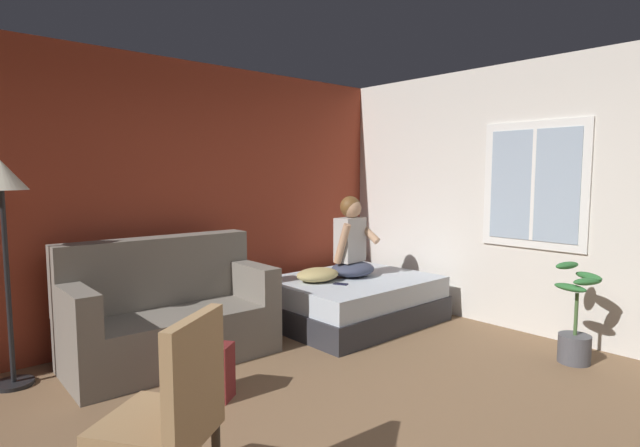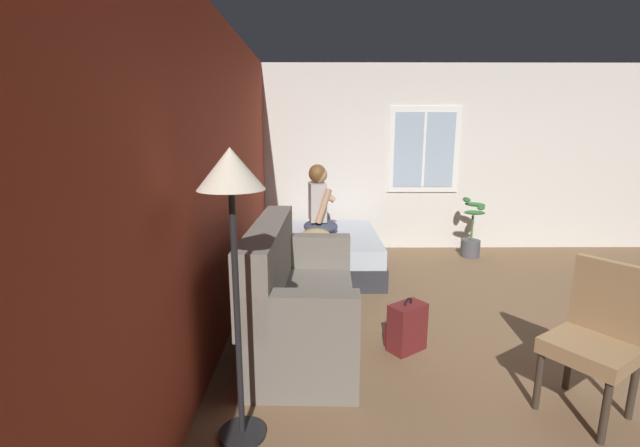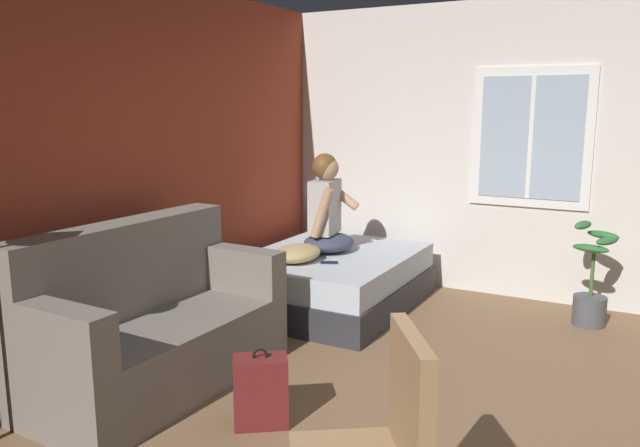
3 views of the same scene
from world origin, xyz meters
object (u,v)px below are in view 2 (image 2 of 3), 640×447
object	(u,v)px
person_seated	(319,205)
backpack	(406,328)
cell_phone	(338,239)
couch	(296,300)
potted_plant	(472,236)
bed	(325,252)
side_chair	(598,334)
throw_pillow	(316,236)
floor_lamp	(232,199)

from	to	relation	value
person_seated	backpack	world-z (taller)	person_seated
person_seated	cell_phone	bearing A→B (deg)	-149.60
couch	potted_plant	xyz separation A→B (m)	(2.52, -2.37, -0.09)
backpack	couch	bearing A→B (deg)	83.13
bed	couch	size ratio (longest dim) A/B	1.00
side_chair	potted_plant	distance (m)	3.45
couch	person_seated	xyz separation A→B (m)	(2.02, -0.20, 0.44)
bed	throw_pillow	bearing A→B (deg)	162.90
side_chair	cell_phone	distance (m)	2.95
potted_plant	throw_pillow	bearing A→B (deg)	113.24
couch	floor_lamp	xyz separation A→B (m)	(-1.13, 0.27, 1.04)
side_chair	backpack	xyz separation A→B (m)	(0.79, 1.03, -0.34)
person_seated	backpack	xyz separation A→B (m)	(-2.13, -0.70, -0.64)
side_chair	throw_pillow	bearing A→B (deg)	35.80
couch	side_chair	xyz separation A→B (m)	(-0.90, -1.94, 0.14)
throw_pillow	cell_phone	distance (m)	0.28
couch	throw_pillow	distance (m)	1.58
backpack	potted_plant	world-z (taller)	potted_plant
bed	throw_pillow	world-z (taller)	throw_pillow
bed	potted_plant	bearing A→B (deg)	-75.15
side_chair	person_seated	bearing A→B (deg)	30.72
person_seated	cell_phone	distance (m)	0.56
backpack	floor_lamp	size ratio (longest dim) A/B	0.27
bed	side_chair	xyz separation A→B (m)	(-2.86, -1.65, 0.30)
person_seated	floor_lamp	world-z (taller)	floor_lamp
bed	backpack	size ratio (longest dim) A/B	3.76
bed	side_chair	size ratio (longest dim) A/B	1.76
throw_pillow	cell_phone	size ratio (longest dim) A/B	3.33
throw_pillow	side_chair	bearing A→B (deg)	-144.20
side_chair	potted_plant	xyz separation A→B (m)	(3.41, -0.43, -0.23)
couch	potted_plant	bearing A→B (deg)	-43.30
couch	throw_pillow	bearing A→B (deg)	-5.86
side_chair	person_seated	distance (m)	3.41
person_seated	throw_pillow	distance (m)	0.54
side_chair	floor_lamp	bearing A→B (deg)	95.99
couch	potted_plant	world-z (taller)	couch
side_chair	floor_lamp	xyz separation A→B (m)	(-0.23, 2.21, 0.90)
person_seated	backpack	bearing A→B (deg)	-161.70
bed	throw_pillow	distance (m)	0.52
backpack	bed	bearing A→B (deg)	16.81
potted_plant	couch	bearing A→B (deg)	136.70
floor_lamp	potted_plant	bearing A→B (deg)	-35.95
potted_plant	backpack	bearing A→B (deg)	150.88
floor_lamp	side_chair	bearing A→B (deg)	-84.01
potted_plant	cell_phone	bearing A→B (deg)	114.21
throw_pillow	potted_plant	bearing A→B (deg)	-66.76
throw_pillow	person_seated	bearing A→B (deg)	-5.33
throw_pillow	cell_phone	world-z (taller)	throw_pillow
person_seated	floor_lamp	size ratio (longest dim) A/B	0.51
cell_phone	side_chair	bearing A→B (deg)	-175.02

